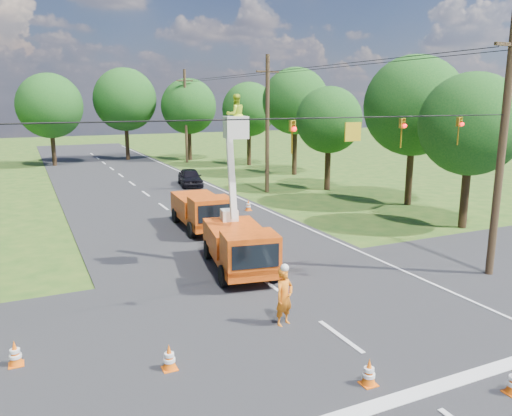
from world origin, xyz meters
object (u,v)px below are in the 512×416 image
distant_car (190,177)px  traffic_cone_4 (169,357)px  pole_right_near (502,147)px  second_truck (201,210)px  tree_far_b (125,100)px  tree_far_c (189,106)px  traffic_cone_7 (248,205)px  tree_right_d (295,101)px  tree_right_b (414,106)px  traffic_cone_0 (369,372)px  tree_right_c (329,120)px  tree_far_a (50,106)px  bucket_truck (239,235)px  pole_right_far (186,116)px  traffic_cone_5 (15,354)px  tree_right_a (471,125)px  tree_right_e (249,109)px  traffic_cone_3 (262,237)px  traffic_cone_2 (256,249)px  ground_worker (284,297)px  pole_right_mid (267,124)px

distant_car → traffic_cone_4: (-9.14, -26.74, -0.35)m
pole_right_near → second_truck: bearing=124.9°
tree_far_b → tree_far_c: tree_far_b is taller
traffic_cone_7 → pole_right_near: size_ratio=0.07×
tree_right_d → tree_right_b: bearing=-89.2°
distant_car → pole_right_near: bearing=-70.6°
tree_right_d → traffic_cone_0: bearing=-116.5°
tree_right_c → tree_far_a: (-18.20, 24.00, 0.88)m
second_truck → traffic_cone_0: second_truck is taller
bucket_truck → second_truck: bucket_truck is taller
tree_right_c → tree_far_b: size_ratio=0.76×
bucket_truck → tree_right_d: 27.51m
bucket_truck → pole_right_far: bearing=86.1°
traffic_cone_5 → tree_right_b: bearing=26.4°
traffic_cone_7 → tree_right_a: size_ratio=0.09×
tree_right_a → pole_right_far: bearing=98.4°
pole_right_near → tree_right_b: (6.50, 12.00, 1.33)m
bucket_truck → traffic_cone_5: size_ratio=9.95×
distant_car → pole_right_near: 25.87m
distant_car → tree_right_e: 14.76m
tree_right_b → traffic_cone_3: bearing=-161.4°
traffic_cone_0 → second_truck: bearing=85.6°
traffic_cone_0 → tree_right_a: 18.45m
traffic_cone_2 → traffic_cone_4: size_ratio=1.00×
second_truck → tree_far_b: size_ratio=0.54×
traffic_cone_0 → traffic_cone_7: same height
ground_worker → tree_right_c: tree_right_c is taller
traffic_cone_2 → tree_far_c: (8.46, 35.90, 5.70)m
traffic_cone_0 → pole_right_mid: bearing=69.1°
traffic_cone_4 → tree_right_a: bearing=22.4°
tree_right_a → tree_far_c: tree_far_c is taller
distant_car → traffic_cone_2: (-3.06, -19.01, -0.35)m
traffic_cone_4 → traffic_cone_7: same height
traffic_cone_0 → tree_right_e: 42.37m
tree_right_a → tree_far_b: bearing=105.1°
tree_right_b → traffic_cone_5: bearing=-153.6°
tree_right_e → ground_worker: bearing=-112.7°
bucket_truck → traffic_cone_7: size_ratio=9.95×
pole_right_mid → tree_far_a: (-13.50, 23.00, 1.08)m
traffic_cone_0 → tree_right_c: tree_right_c is taller
tree_right_a → ground_worker: bearing=-155.8°
pole_right_mid → tree_right_e: size_ratio=1.16×
tree_right_d → traffic_cone_4: bearing=-124.7°
traffic_cone_2 → tree_right_b: 16.33m
tree_right_d → tree_right_e: bearing=97.1°
second_truck → tree_right_b: (14.59, 0.39, 5.36)m
distant_car → pole_right_far: size_ratio=0.41×
tree_far_c → tree_far_b: bearing=155.2°
tree_right_e → tree_far_b: bearing=137.2°
pole_right_far → tree_right_d: size_ratio=1.03×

